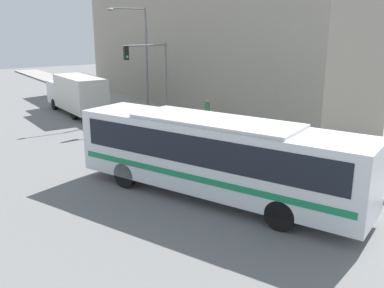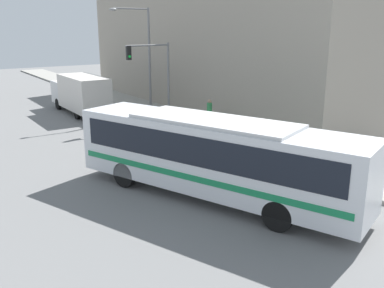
# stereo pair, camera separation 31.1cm
# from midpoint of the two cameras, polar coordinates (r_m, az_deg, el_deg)

# --- Properties ---
(ground_plane) EXTENTS (120.00, 120.00, 0.00)m
(ground_plane) POSITION_cam_midpoint_polar(r_m,az_deg,el_deg) (18.13, 3.64, -6.20)
(ground_plane) COLOR slate
(sidewalk) EXTENTS (3.26, 70.00, 0.16)m
(sidewalk) POSITION_cam_midpoint_polar(r_m,az_deg,el_deg) (37.74, -7.47, 5.31)
(sidewalk) COLOR gray
(sidewalk) RESTS_ON ground_plane
(building_facade) EXTENTS (6.00, 30.41, 9.25)m
(building_facade) POSITION_cam_midpoint_polar(r_m,az_deg,el_deg) (36.33, 1.73, 12.26)
(building_facade) COLOR #9E9384
(building_facade) RESTS_ON ground_plane
(city_bus) EXTENTS (6.70, 12.22, 3.25)m
(city_bus) POSITION_cam_midpoint_polar(r_m,az_deg,el_deg) (16.75, 3.39, -1.18)
(city_bus) COLOR silver
(city_bus) RESTS_ON ground_plane
(delivery_truck) EXTENTS (2.27, 7.86, 2.99)m
(delivery_truck) POSITION_cam_midpoint_polar(r_m,az_deg,el_deg) (34.58, -14.44, 6.63)
(delivery_truck) COLOR silver
(delivery_truck) RESTS_ON ground_plane
(fire_hydrant) EXTENTS (0.26, 0.35, 0.80)m
(fire_hydrant) POSITION_cam_midpoint_polar(r_m,az_deg,el_deg) (23.07, 9.65, -0.11)
(fire_hydrant) COLOR #999999
(fire_hydrant) RESTS_ON sidewalk
(traffic_light_pole) EXTENTS (3.28, 0.35, 5.39)m
(traffic_light_pole) POSITION_cam_midpoint_polar(r_m,az_deg,el_deg) (29.81, -4.74, 10.03)
(traffic_light_pole) COLOR slate
(traffic_light_pole) RESTS_ON sidewalk
(parking_meter) EXTENTS (0.14, 0.14, 1.20)m
(parking_meter) POSITION_cam_midpoint_polar(r_m,az_deg,el_deg) (27.90, 0.51, 3.71)
(parking_meter) COLOR slate
(parking_meter) RESTS_ON sidewalk
(street_lamp) EXTENTS (3.15, 0.28, 7.78)m
(street_lamp) POSITION_cam_midpoint_polar(r_m,az_deg,el_deg) (32.67, -6.09, 12.15)
(street_lamp) COLOR slate
(street_lamp) RESTS_ON sidewalk
(pedestrian_near_corner) EXTENTS (0.34, 0.34, 1.86)m
(pedestrian_near_corner) POSITION_cam_midpoint_polar(r_m,az_deg,el_deg) (28.32, 2.65, 4.16)
(pedestrian_near_corner) COLOR #47382D
(pedestrian_near_corner) RESTS_ON sidewalk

